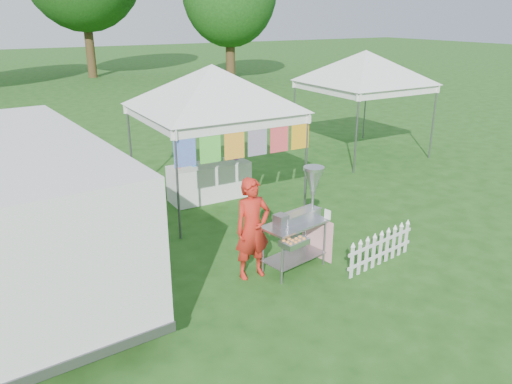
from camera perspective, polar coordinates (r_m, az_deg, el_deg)
ground at (r=8.47m, az=5.87°, el=-8.40°), size 120.00×120.00×0.00m
canopy_main at (r=10.53m, az=-5.07°, el=14.28°), size 4.24×4.24×3.45m
canopy_right at (r=14.87m, az=12.48°, el=15.53°), size 4.24×4.24×3.45m
donut_cart at (r=8.06m, az=5.41°, el=-2.23°), size 1.21×1.01×1.66m
vendor at (r=7.78m, az=-0.42°, el=-4.21°), size 0.61×0.41×1.64m
cargo_van at (r=8.26m, az=-25.38°, el=-1.66°), size 2.63×5.68×2.30m
picket_fence at (r=8.60m, az=14.04°, el=-6.33°), size 1.60×0.28×0.56m
display_table at (r=11.29m, az=-5.33°, el=1.23°), size 1.80×0.70×0.81m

